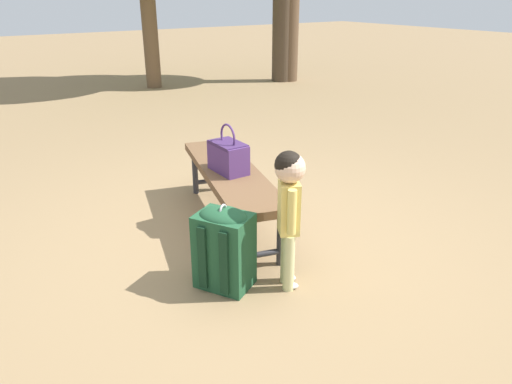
# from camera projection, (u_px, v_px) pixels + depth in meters

# --- Properties ---
(ground_plane) EXTENTS (40.00, 40.00, 0.00)m
(ground_plane) POSITION_uv_depth(u_px,v_px,m) (250.00, 246.00, 3.49)
(ground_plane) COLOR #8C704C
(ground_plane) RESTS_ON ground
(park_bench) EXTENTS (1.65, 0.82, 0.45)m
(park_bench) POSITION_uv_depth(u_px,v_px,m) (231.00, 177.00, 3.68)
(park_bench) COLOR brown
(park_bench) RESTS_ON ground
(handbag) EXTENTS (0.32, 0.18, 0.37)m
(handbag) POSITION_uv_depth(u_px,v_px,m) (228.00, 156.00, 3.57)
(handbag) COLOR #4C2D66
(handbag) RESTS_ON park_bench
(child_standing) EXTENTS (0.22, 0.18, 0.88)m
(child_standing) POSITION_uv_depth(u_px,v_px,m) (289.00, 200.00, 2.80)
(child_standing) COLOR #CCCC8C
(child_standing) RESTS_ON ground
(backpack_large) EXTENTS (0.40, 0.37, 0.55)m
(backpack_large) POSITION_uv_depth(u_px,v_px,m) (224.00, 246.00, 2.93)
(backpack_large) COLOR #1E4C2D
(backpack_large) RESTS_ON ground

